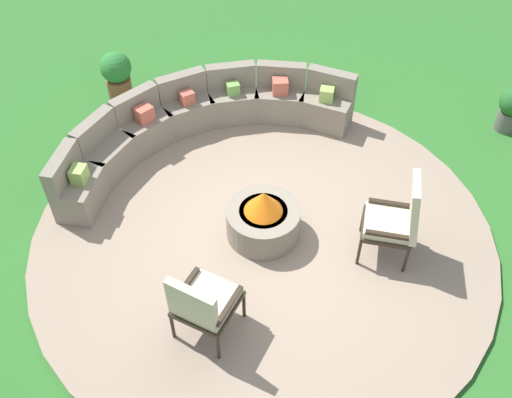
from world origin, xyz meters
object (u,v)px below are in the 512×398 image
(potted_plant_1, at_px, (117,73))
(potted_plant_0, at_px, (511,108))
(lounge_chair_front_right, at_px, (398,218))
(lounge_chair_front_left, at_px, (202,303))
(curved_stone_bench, at_px, (198,123))
(fire_pit, at_px, (263,218))

(potted_plant_1, bearing_deg, potted_plant_0, -32.96)
(lounge_chair_front_right, xyz_separation_m, potted_plant_0, (2.81, 1.26, -0.26))
(lounge_chair_front_left, distance_m, potted_plant_1, 4.48)
(lounge_chair_front_right, height_order, potted_plant_0, lounge_chair_front_right)
(lounge_chair_front_left, xyz_separation_m, lounge_chair_front_right, (2.31, 0.11, 0.04))
(lounge_chair_front_right, bearing_deg, curved_stone_bench, 61.85)
(fire_pit, bearing_deg, potted_plant_0, 5.58)
(curved_stone_bench, xyz_separation_m, potted_plant_0, (4.11, -1.50, -0.01))
(fire_pit, height_order, potted_plant_0, fire_pit)
(potted_plant_0, bearing_deg, lounge_chair_front_right, -155.92)
(lounge_chair_front_left, height_order, potted_plant_1, lounge_chair_front_left)
(lounge_chair_front_left, relative_size, potted_plant_1, 1.39)
(fire_pit, relative_size, potted_plant_1, 1.19)
(curved_stone_bench, xyz_separation_m, lounge_chair_front_right, (1.29, -2.76, 0.25))
(curved_stone_bench, bearing_deg, lounge_chair_front_left, -109.53)
(lounge_chair_front_left, relative_size, potted_plant_0, 1.53)
(potted_plant_0, relative_size, potted_plant_1, 0.90)
(lounge_chair_front_right, bearing_deg, potted_plant_0, -29.16)
(curved_stone_bench, relative_size, potted_plant_1, 5.92)
(fire_pit, height_order, lounge_chair_front_left, lounge_chair_front_left)
(fire_pit, bearing_deg, curved_stone_bench, 92.74)
(potted_plant_0, bearing_deg, fire_pit, -174.42)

